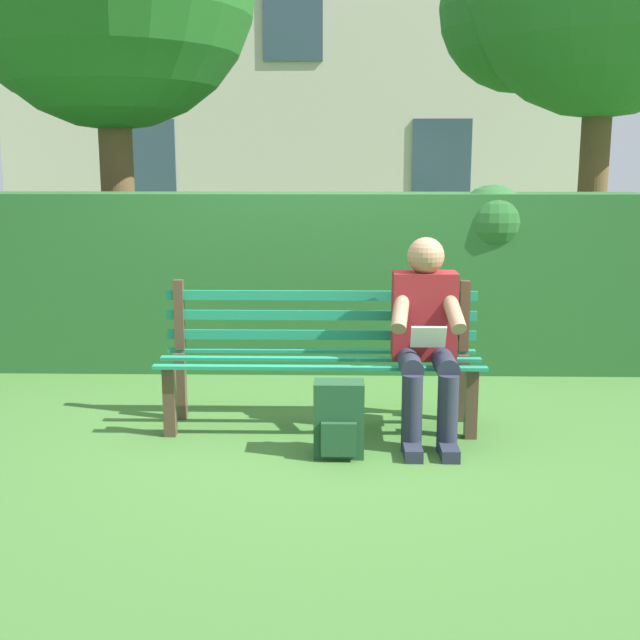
{
  "coord_description": "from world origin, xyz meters",
  "views": [
    {
      "loc": [
        -0.11,
        4.7,
        1.59
      ],
      "look_at": [
        0.0,
        0.1,
        0.7
      ],
      "focal_mm": 44.83,
      "sensor_mm": 36.0,
      "label": 1
    }
  ],
  "objects": [
    {
      "name": "ground",
      "position": [
        0.0,
        0.0,
        0.0
      ],
      "size": [
        60.0,
        60.0,
        0.0
      ],
      "primitive_type": "plane",
      "color": "#3D6B2D"
    },
    {
      "name": "hedge_backdrop",
      "position": [
        0.46,
        -1.55,
        0.71
      ],
      "size": [
        5.89,
        0.67,
        1.45
      ],
      "color": "#265B28",
      "rests_on": "ground"
    },
    {
      "name": "building_facade",
      "position": [
        0.59,
        -9.33,
        3.01
      ],
      "size": [
        9.13,
        2.95,
        6.02
      ],
      "color": "beige",
      "rests_on": "ground"
    },
    {
      "name": "park_bench",
      "position": [
        0.0,
        -0.08,
        0.46
      ],
      "size": [
        1.94,
        0.49,
        0.89
      ],
      "color": "#4C3828",
      "rests_on": "ground"
    },
    {
      "name": "person_seated",
      "position": [
        -0.62,
        0.1,
        0.62
      ],
      "size": [
        0.44,
        0.73,
        1.18
      ],
      "color": "maroon",
      "rests_on": "ground"
    },
    {
      "name": "backpack",
      "position": [
        -0.11,
        0.47,
        0.21
      ],
      "size": [
        0.28,
        0.24,
        0.42
      ],
      "color": "#1E4728",
      "rests_on": "ground"
    }
  ]
}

